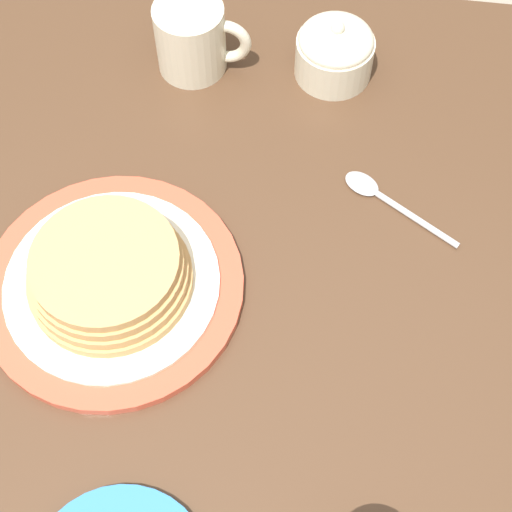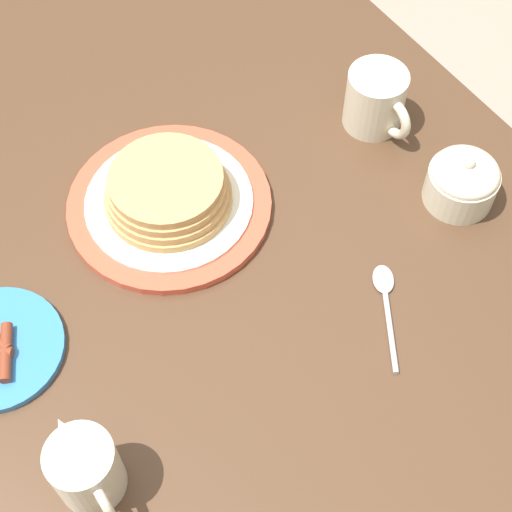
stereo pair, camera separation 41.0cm
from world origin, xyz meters
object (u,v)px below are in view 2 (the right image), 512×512
(coffee_mug, at_px, (377,100))
(sugar_bowl, at_px, (463,181))
(creamer_pitcher, at_px, (86,468))
(spoon, at_px, (386,298))
(pancake_plate, at_px, (169,198))

(coffee_mug, bearing_deg, sugar_bowl, 3.72)
(creamer_pitcher, height_order, spoon, creamer_pitcher)
(pancake_plate, xyz_separation_m, creamer_pitcher, (0.27, -0.25, 0.02))
(creamer_pitcher, relative_size, spoon, 0.85)
(creamer_pitcher, distance_m, sugar_bowl, 0.59)
(spoon, bearing_deg, sugar_bowl, 111.45)
(pancake_plate, height_order, creamer_pitcher, creamer_pitcher)
(creamer_pitcher, bearing_deg, pancake_plate, 136.82)
(pancake_plate, distance_m, coffee_mug, 0.32)
(pancake_plate, bearing_deg, coffee_mug, 85.05)
(creamer_pitcher, height_order, sugar_bowl, creamer_pitcher)
(coffee_mug, bearing_deg, creamer_pitcher, -67.03)
(pancake_plate, height_order, coffee_mug, coffee_mug)
(sugar_bowl, bearing_deg, coffee_mug, -176.28)
(sugar_bowl, relative_size, spoon, 0.70)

